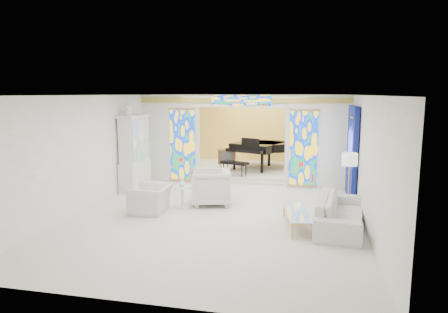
% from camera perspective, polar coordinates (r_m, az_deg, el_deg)
% --- Properties ---
extents(floor, '(12.00, 12.00, 0.00)m').
position_cam_1_polar(floor, '(11.67, 0.86, -6.11)').
color(floor, silver).
rests_on(floor, ground).
extents(ceiling, '(7.00, 12.00, 0.02)m').
position_cam_1_polar(ceiling, '(11.27, 0.89, 8.78)').
color(ceiling, white).
rests_on(ceiling, wall_back).
extents(wall_back, '(7.00, 0.02, 3.00)m').
position_cam_1_polar(wall_back, '(17.26, 4.78, 3.83)').
color(wall_back, white).
rests_on(wall_back, floor).
extents(wall_front, '(7.00, 0.02, 3.00)m').
position_cam_1_polar(wall_front, '(5.72, -11.03, -6.80)').
color(wall_front, white).
rests_on(wall_front, floor).
extents(wall_left, '(0.02, 12.00, 3.00)m').
position_cam_1_polar(wall_left, '(12.53, -15.03, 1.62)').
color(wall_left, white).
rests_on(wall_left, floor).
extents(wall_right, '(0.02, 12.00, 3.00)m').
position_cam_1_polar(wall_right, '(11.24, 18.67, 0.63)').
color(wall_right, white).
rests_on(wall_right, floor).
extents(partition_wall, '(7.00, 0.22, 3.00)m').
position_cam_1_polar(partition_wall, '(13.30, 2.56, 2.99)').
color(partition_wall, white).
rests_on(partition_wall, floor).
extents(stained_glass_left, '(0.90, 0.04, 2.40)m').
position_cam_1_polar(stained_glass_left, '(13.73, -5.91, 1.65)').
color(stained_glass_left, gold).
rests_on(stained_glass_left, partition_wall).
extents(stained_glass_right, '(0.90, 0.04, 2.40)m').
position_cam_1_polar(stained_glass_right, '(13.06, 11.29, 1.15)').
color(stained_glass_right, gold).
rests_on(stained_glass_right, partition_wall).
extents(stained_glass_transom, '(2.00, 0.04, 0.34)m').
position_cam_1_polar(stained_glass_transom, '(13.13, 2.52, 8.01)').
color(stained_glass_transom, gold).
rests_on(stained_glass_transom, partition_wall).
extents(alcove_platform, '(6.80, 3.80, 0.18)m').
position_cam_1_polar(alcove_platform, '(15.59, 3.81, -1.94)').
color(alcove_platform, silver).
rests_on(alcove_platform, floor).
extents(gold_curtain_back, '(6.70, 0.10, 2.90)m').
position_cam_1_polar(gold_curtain_back, '(17.14, 4.73, 3.80)').
color(gold_curtain_back, '#F6CF55').
rests_on(gold_curtain_back, wall_back).
extents(chandelier, '(0.48, 0.48, 0.30)m').
position_cam_1_polar(chandelier, '(15.19, 4.60, 7.11)').
color(chandelier, '#C68E45').
rests_on(chandelier, ceiling).
extents(blue_drapes, '(0.14, 1.85, 2.65)m').
position_cam_1_polar(blue_drapes, '(11.90, 17.84, 1.49)').
color(blue_drapes, navy).
rests_on(blue_drapes, wall_right).
extents(china_cabinet, '(0.56, 1.46, 2.72)m').
position_cam_1_polar(china_cabinet, '(12.98, -12.66, 0.48)').
color(china_cabinet, silver).
rests_on(china_cabinet, floor).
extents(armchair_left, '(0.98, 1.11, 0.69)m').
position_cam_1_polar(armchair_left, '(10.54, -10.40, -5.97)').
color(armchair_left, silver).
rests_on(armchair_left, floor).
extents(armchair_right, '(1.30, 1.28, 0.97)m').
position_cam_1_polar(armchair_right, '(11.05, -1.90, -4.38)').
color(armchair_right, white).
rests_on(armchair_right, floor).
extents(sofa, '(1.26, 2.58, 0.73)m').
position_cam_1_polar(sofa, '(9.54, 16.30, -7.69)').
color(sofa, white).
rests_on(sofa, floor).
extents(side_table, '(0.53, 0.53, 0.60)m').
position_cam_1_polar(side_table, '(10.74, -5.99, -5.34)').
color(side_table, silver).
rests_on(side_table, floor).
extents(vase, '(0.21, 0.21, 0.19)m').
position_cam_1_polar(vase, '(10.67, -6.01, -3.77)').
color(vase, white).
rests_on(vase, side_table).
extents(coffee_table, '(0.80, 1.72, 0.37)m').
position_cam_1_polar(coffee_table, '(9.37, 10.42, -7.93)').
color(coffee_table, white).
rests_on(coffee_table, floor).
extents(floor_lamp, '(0.49, 0.49, 1.58)m').
position_cam_1_polar(floor_lamp, '(10.40, 17.49, -0.80)').
color(floor_lamp, '#C68E45').
rests_on(floor_lamp, floor).
extents(grand_piano, '(2.68, 3.17, 1.22)m').
position_cam_1_polar(grand_piano, '(15.44, 5.60, 1.37)').
color(grand_piano, black).
rests_on(grand_piano, alcove_platform).
extents(tv_console, '(0.74, 0.57, 0.77)m').
position_cam_1_polar(tv_console, '(15.12, 0.40, -0.01)').
color(tv_console, '#52371D').
rests_on(tv_console, alcove_platform).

